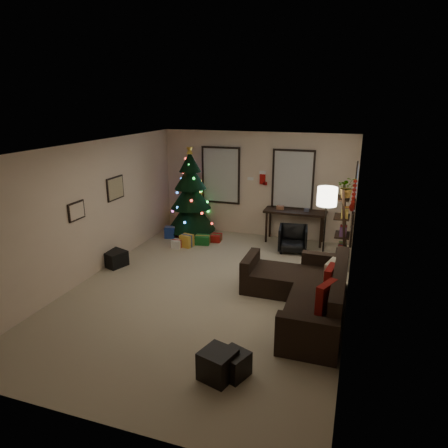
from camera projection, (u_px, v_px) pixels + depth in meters
The scene contains 29 objects.
floor at pixel (209, 290), 7.73m from camera, with size 7.00×7.00×0.00m, color tan.
ceiling at pixel (207, 147), 6.93m from camera, with size 7.00×7.00×0.00m, color white.
wall_back at pixel (256, 185), 10.50m from camera, with size 5.00×5.00×0.00m, color beige.
wall_front at pixel (88, 317), 4.16m from camera, with size 5.00×5.00×0.00m, color beige.
wall_left at pixel (91, 211), 8.09m from camera, with size 7.00×7.00×0.00m, color beige.
wall_right at pixel (353, 237), 6.57m from camera, with size 7.00×7.00×0.00m, color beige.
window_back_left at pixel (221, 175), 10.71m from camera, with size 1.05×0.06×1.50m.
window_back_right at pixel (293, 180), 10.13m from camera, with size 1.05×0.06×1.50m.
window_right_wall at pixel (356, 194), 8.85m from camera, with size 0.06×0.90×1.30m.
christmas_tree at pixel (191, 198), 10.69m from camera, with size 1.28×1.28×2.39m.
presents at pixel (191, 238), 10.21m from camera, with size 1.50×1.01×0.30m.
sofa at pixel (307, 294), 6.97m from camera, with size 1.87×2.71×0.86m.
pillow_red_a at pixel (326, 297), 6.09m from camera, with size 0.12×0.45×0.45m, color maroon.
pillow_red_b at pixel (330, 279), 6.70m from camera, with size 0.12×0.44×0.44m, color maroon.
pillow_cream at pixel (331, 273), 6.95m from camera, with size 0.12×0.43×0.43m, color beige.
ottoman_near at pixel (218, 365), 5.26m from camera, with size 0.41×0.41×0.39m, color black.
ottoman_far at pixel (234, 364), 5.31m from camera, with size 0.35×0.35×0.33m, color black.
desk at pixel (295, 214), 10.10m from camera, with size 1.53×0.55×0.82m.
desk_chair at pixel (293, 239), 9.62m from camera, with size 0.60×0.56×0.62m, color black.
bookshelf at pixel (343, 230), 8.52m from camera, with size 0.30×0.52×1.77m.
potted_plant at pixel (347, 184), 8.16m from camera, with size 0.50×0.43×0.55m, color #4C4C4C.
floor_lamp at pixel (327, 202), 7.99m from camera, with size 0.39×0.39×1.83m.
art_map at pixel (115, 188), 8.80m from camera, with size 0.04×0.60×0.50m.
art_abstract at pixel (76, 211), 7.64m from camera, with size 0.04×0.45×0.35m.
gallery at pixel (353, 225), 6.45m from camera, with size 0.03×1.25×0.54m.
garland at pixel (353, 198), 6.47m from camera, with size 0.08×1.90×0.30m, color #A5140C, non-canonical shape.
stocking_left at pixel (251, 183), 10.56m from camera, with size 0.20×0.05×0.36m.
stocking_right at pixel (263, 178), 10.33m from camera, with size 0.20×0.05×0.36m.
storage_bin at pixel (112, 257), 8.88m from camera, with size 0.65×0.44×0.33m, color black.
Camera 1 is at (2.50, -6.56, 3.49)m, focal length 32.62 mm.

